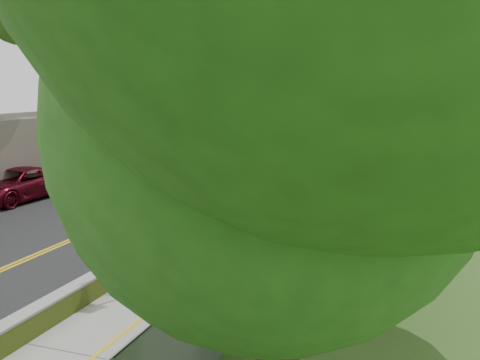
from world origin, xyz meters
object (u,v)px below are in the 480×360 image
streetlight (106,103)px  signpost (120,229)px  car_2 (16,185)px  concrete_block (203,313)px  painter_0 (223,213)px  construction_barrel (364,158)px  person_far (346,150)px

streetlight → signpost: streetlight is taller
signpost → car_2: size_ratio=0.54×
concrete_block → painter_0: painter_0 is taller
signpost → construction_barrel: signpost is taller
signpost → painter_0: bearing=86.5°
construction_barrel → painter_0: painter_0 is taller
streetlight → signpost: 20.72m
streetlight → painter_0: bearing=-41.5°
streetlight → signpost: bearing=-55.9°
car_2 → painter_0: 12.32m
construction_barrel → car_2: size_ratio=0.18×
construction_barrel → person_far: 1.87m
streetlight → car_2: bearing=-91.0°
construction_barrel → streetlight: bearing=-145.9°
car_2 → construction_barrel: bearing=52.4°
signpost → concrete_block: size_ratio=2.71×
concrete_block → construction_barrel: bearing=89.1°
streetlight → signpost: (11.51, -17.02, -2.68)m
person_far → painter_0: bearing=72.1°
streetlight → painter_0: streetlight is taller
construction_barrel → person_far: person_far is taller
signpost → car_2: 14.79m
car_2 → person_far: person_far is taller
signpost → painter_0: (0.40, 6.46, -1.02)m
concrete_block → car_2: (-14.45, 10.02, 0.41)m
car_2 → person_far: 23.36m
car_2 → painter_0: (12.05, -2.57, 0.10)m
concrete_block → person_far: person_far is taller
construction_barrel → car_2: bearing=-129.6°
streetlight → signpost: size_ratio=2.58×
car_2 → painter_0: size_ratio=3.24×
concrete_block → car_2: car_2 is taller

